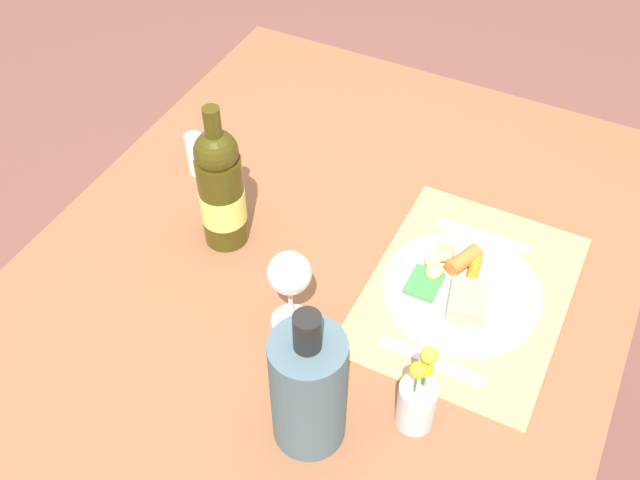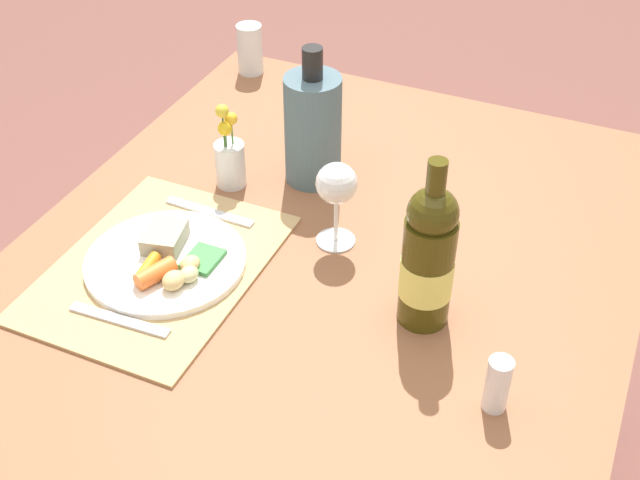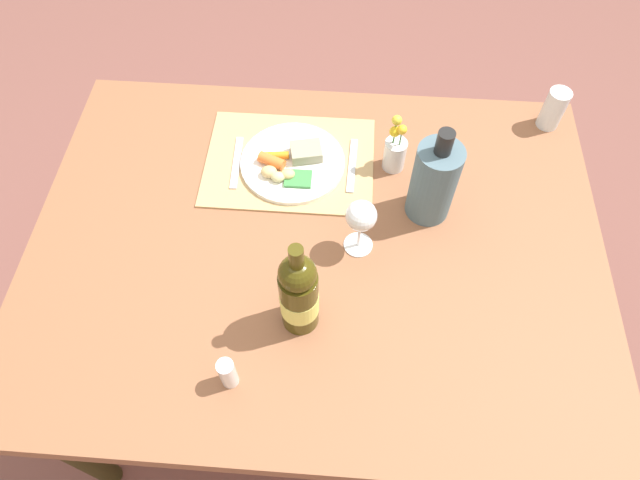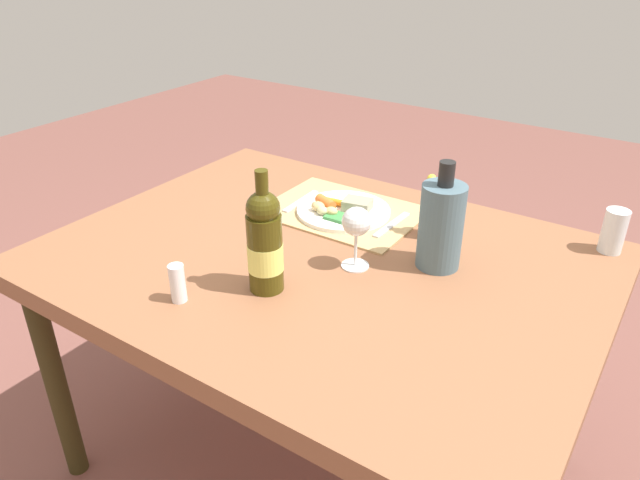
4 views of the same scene
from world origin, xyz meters
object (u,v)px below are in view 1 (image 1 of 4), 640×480
at_px(fork, 431,361).
at_px(wine_glass, 292,277).
at_px(knife, 483,236).
at_px(flower_vase, 417,399).
at_px(dining_table, 319,304).
at_px(wine_bottle, 221,189).
at_px(salt_shaker, 195,154).
at_px(cooler_bottle, 308,389).
at_px(dinner_plate, 460,288).

height_order(fork, wine_glass, wine_glass).
height_order(fork, knife, same).
xyz_separation_m(knife, flower_vase, (-0.42, -0.03, 0.05)).
height_order(dining_table, wine_bottle, wine_bottle).
bearing_deg(salt_shaker, wine_glass, -125.48).
xyz_separation_m(fork, cooler_bottle, (-0.19, 0.12, 0.11)).
bearing_deg(dinner_plate, wine_bottle, 98.13).
bearing_deg(cooler_bottle, salt_shaker, 48.25).
relative_size(dining_table, dinner_plate, 5.06).
relative_size(dining_table, wine_glass, 8.65).
height_order(cooler_bottle, flower_vase, cooler_bottle).
bearing_deg(knife, wine_bottle, 113.20).
distance_m(dinner_plate, knife, 0.15).
bearing_deg(dinner_plate, dining_table, 109.07).
bearing_deg(knife, fork, 179.66).
height_order(wine_bottle, cooler_bottle, wine_bottle).
relative_size(dining_table, fork, 7.72).
relative_size(fork, salt_shaker, 1.97).
bearing_deg(flower_vase, wine_glass, 71.88).
distance_m(dining_table, flower_vase, 0.34).
bearing_deg(salt_shaker, dining_table, -113.26).
relative_size(wine_glass, cooler_bottle, 0.59).
bearing_deg(wine_glass, knife, -34.38).
distance_m(dinner_plate, wine_glass, 0.31).
bearing_deg(dinner_plate, salt_shaker, 83.12).
bearing_deg(cooler_bottle, wine_bottle, 48.07).
bearing_deg(dinner_plate, wine_glass, 128.56).
bearing_deg(dinner_plate, fork, -176.85).
xyz_separation_m(dining_table, flower_vase, (-0.19, -0.26, 0.13)).
xyz_separation_m(dining_table, dinner_plate, (0.08, -0.24, 0.09)).
relative_size(dining_table, knife, 7.94).
bearing_deg(dining_table, fork, -107.76).
bearing_deg(knife, wine_glass, 142.94).
distance_m(wine_bottle, salt_shaker, 0.22).
distance_m(fork, wine_glass, 0.27).
bearing_deg(wine_glass, fork, -84.06).
distance_m(dining_table, cooler_bottle, 0.35).
distance_m(wine_bottle, flower_vase, 0.51).
relative_size(wine_glass, salt_shaker, 1.76).
xyz_separation_m(dinner_plate, cooler_bottle, (-0.35, 0.12, 0.10)).
bearing_deg(flower_vase, fork, 6.74).
distance_m(dining_table, wine_bottle, 0.28).
bearing_deg(wine_bottle, knife, -64.11).
bearing_deg(wine_glass, flower_vase, -108.12).
bearing_deg(knife, dinner_plate, 178.79).
relative_size(knife, wine_glass, 1.09).
bearing_deg(dining_table, salt_shaker, 66.74).
height_order(dining_table, fork, fork).
xyz_separation_m(wine_glass, cooler_bottle, (-0.17, -0.12, -0.01)).
bearing_deg(dining_table, dinner_plate, -70.93).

